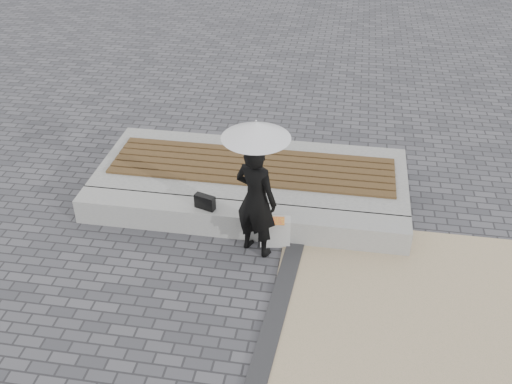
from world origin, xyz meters
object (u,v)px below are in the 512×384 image
woman (256,200)px  canvas_tote (275,232)px  handbag (205,202)px  seating_ledge (239,220)px  parasol (256,130)px

woman → canvas_tote: bearing=-120.9°
handbag → canvas_tote: bearing=8.6°
canvas_tote → woman: bearing=-152.7°
handbag → woman: bearing=-5.1°
handbag → canvas_tote: handbag is taller
seating_ledge → canvas_tote: size_ratio=11.04×
parasol → handbag: 1.68m
parasol → canvas_tote: size_ratio=2.54×
seating_ledge → parasol: parasol is taller
seating_ledge → parasol: size_ratio=4.34×
woman → canvas_tote: size_ratio=3.86×
parasol → handbag: size_ratio=3.72×
parasol → canvas_tote: (0.25, 0.17, -1.71)m
handbag → canvas_tote: (1.07, -0.17, -0.28)m
woman → canvas_tote: 0.72m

